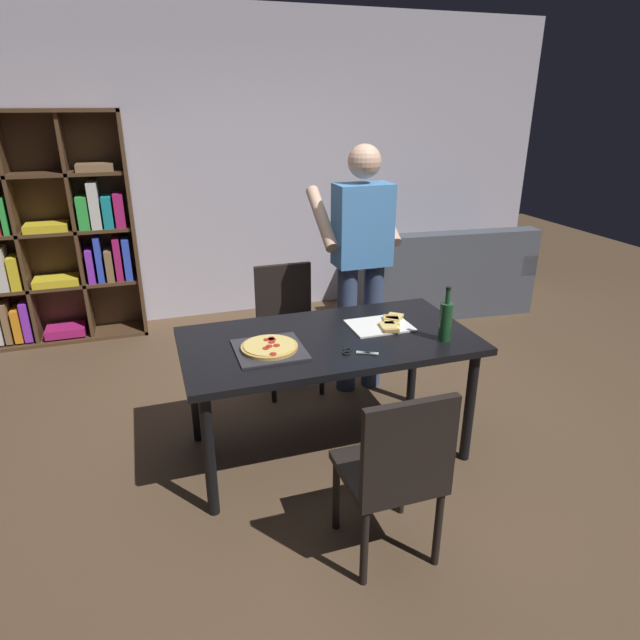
% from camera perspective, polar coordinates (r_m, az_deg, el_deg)
% --- Properties ---
extents(ground_plane, '(12.00, 12.00, 0.00)m').
position_cam_1_polar(ground_plane, '(3.47, 0.80, -13.25)').
color(ground_plane, brown).
extents(back_wall, '(6.40, 0.10, 2.80)m').
position_cam_1_polar(back_wall, '(5.39, -8.47, 15.35)').
color(back_wall, '#BCB7C6').
rests_on(back_wall, ground_plane).
extents(dining_table, '(1.66, 0.86, 0.75)m').
position_cam_1_polar(dining_table, '(3.13, 0.86, -3.13)').
color(dining_table, black).
rests_on(dining_table, ground_plane).
extents(chair_near_camera, '(0.42, 0.42, 0.90)m').
position_cam_1_polar(chair_near_camera, '(2.48, 8.00, -15.08)').
color(chair_near_camera, black).
rests_on(chair_near_camera, ground_plane).
extents(chair_far_side, '(0.42, 0.42, 0.90)m').
position_cam_1_polar(chair_far_side, '(4.00, -3.44, 0.08)').
color(chair_far_side, black).
rests_on(chair_far_side, ground_plane).
extents(couch, '(1.77, 1.00, 0.85)m').
position_cam_1_polar(couch, '(5.71, 12.43, 4.16)').
color(couch, '#4C515B').
rests_on(couch, ground_plane).
extents(bookshelf, '(1.40, 0.35, 1.95)m').
position_cam_1_polar(bookshelf, '(5.23, -26.97, 7.78)').
color(bookshelf, '#513823').
rests_on(bookshelf, ground_plane).
extents(person_serving_pizza, '(0.55, 0.54, 1.75)m').
position_cam_1_polar(person_serving_pizza, '(3.79, 4.30, 6.58)').
color(person_serving_pizza, '#38476B').
rests_on(person_serving_pizza, ground_plane).
extents(pepperoni_pizza_on_tray, '(0.37, 0.37, 0.04)m').
position_cam_1_polar(pepperoni_pizza_on_tray, '(2.95, -5.33, -2.91)').
color(pepperoni_pizza_on_tray, '#2D2D33').
rests_on(pepperoni_pizza_on_tray, dining_table).
extents(pizza_slices_on_towel, '(0.38, 0.29, 0.03)m').
position_cam_1_polar(pizza_slices_on_towel, '(3.28, 6.82, -0.40)').
color(pizza_slices_on_towel, white).
rests_on(pizza_slices_on_towel, dining_table).
extents(wine_bottle, '(0.07, 0.07, 0.32)m').
position_cam_1_polar(wine_bottle, '(3.10, 13.03, -0.05)').
color(wine_bottle, '#194723').
rests_on(wine_bottle, dining_table).
extents(kitchen_scissors, '(0.19, 0.14, 0.01)m').
position_cam_1_polar(kitchen_scissors, '(2.91, 3.60, -3.36)').
color(kitchen_scissors, silver).
rests_on(kitchen_scissors, dining_table).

